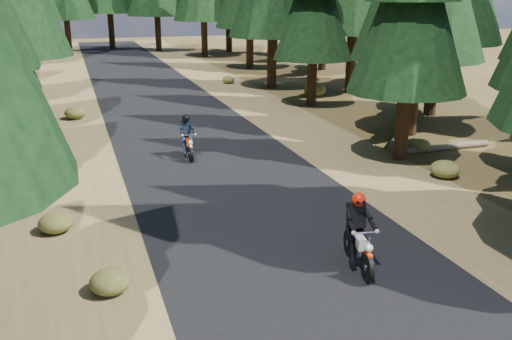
{
  "coord_description": "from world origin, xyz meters",
  "views": [
    {
      "loc": [
        -4.25,
        -11.48,
        5.41
      ],
      "look_at": [
        0.0,
        1.5,
        1.1
      ],
      "focal_mm": 40.0,
      "sensor_mm": 36.0,
      "label": 1
    }
  ],
  "objects_px": {
    "log_near": "(404,129)",
    "log_far": "(441,148)",
    "rider_lead": "(359,244)",
    "rider_follow": "(188,144)"
  },
  "relations": [
    {
      "from": "log_near",
      "to": "rider_lead",
      "type": "distance_m",
      "value": 12.13
    },
    {
      "from": "log_near",
      "to": "log_far",
      "type": "relative_size",
      "value": 1.55
    },
    {
      "from": "log_near",
      "to": "rider_lead",
      "type": "height_order",
      "value": "rider_lead"
    },
    {
      "from": "log_far",
      "to": "log_near",
      "type": "bearing_deg",
      "value": 85.88
    },
    {
      "from": "log_near",
      "to": "rider_follow",
      "type": "distance_m",
      "value": 8.89
    },
    {
      "from": "rider_follow",
      "to": "rider_lead",
      "type": "bearing_deg",
      "value": 101.54
    },
    {
      "from": "log_near",
      "to": "rider_follow",
      "type": "relative_size",
      "value": 3.63
    },
    {
      "from": "log_near",
      "to": "rider_follow",
      "type": "height_order",
      "value": "rider_follow"
    },
    {
      "from": "log_near",
      "to": "log_far",
      "type": "bearing_deg",
      "value": -143.32
    },
    {
      "from": "log_far",
      "to": "rider_lead",
      "type": "height_order",
      "value": "rider_lead"
    }
  ]
}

